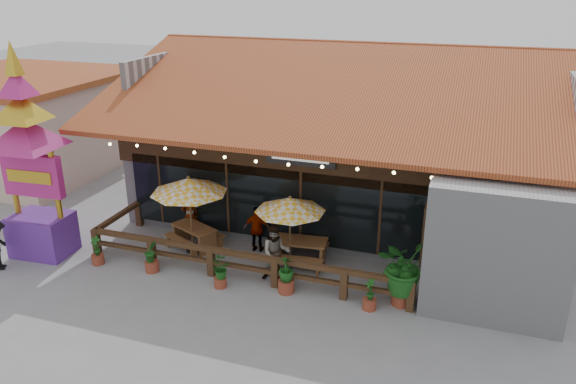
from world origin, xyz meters
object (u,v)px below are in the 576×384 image
at_px(picnic_table_right, 299,248).
at_px(thai_sign_tower, 26,139).
at_px(umbrella_left, 189,186).
at_px(picnic_table_left, 194,233).
at_px(tropical_plant, 404,267).
at_px(umbrella_right, 290,205).

xyz_separation_m(picnic_table_right, thai_sign_tower, (-7.90, -1.95, 3.22)).
bearing_deg(umbrella_left, picnic_table_left, 103.69).
distance_m(umbrella_left, thai_sign_tower, 4.95).
bearing_deg(picnic_table_left, umbrella_left, -76.31).
bearing_deg(thai_sign_tower, tropical_plant, 3.36).
distance_m(umbrella_right, picnic_table_right, 1.48).
bearing_deg(umbrella_right, picnic_table_left, 177.75).
bearing_deg(umbrella_left, picnic_table_right, 4.85).
distance_m(picnic_table_right, thai_sign_tower, 8.75).
relative_size(umbrella_right, picnic_table_left, 1.43).
distance_m(picnic_table_left, picnic_table_right, 3.55).
height_order(umbrella_right, picnic_table_left, umbrella_right).
xyz_separation_m(umbrella_left, picnic_table_left, (-0.06, 0.26, -1.75)).
xyz_separation_m(thai_sign_tower, tropical_plant, (11.21, 0.66, -2.63)).
bearing_deg(umbrella_left, tropical_plant, -8.29).
height_order(umbrella_left, thai_sign_tower, thai_sign_tower).
relative_size(picnic_table_left, tropical_plant, 0.98).
relative_size(picnic_table_right, thai_sign_tower, 0.26).
distance_m(picnic_table_left, thai_sign_tower, 5.76).
bearing_deg(thai_sign_tower, umbrella_right, 13.05).
bearing_deg(tropical_plant, picnic_table_right, 158.77).
distance_m(umbrella_right, thai_sign_tower, 8.07).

